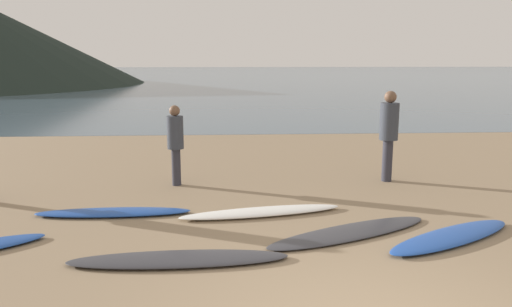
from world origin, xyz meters
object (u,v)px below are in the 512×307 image
(surfboard_3, at_px, (261,212))
(surfboard_2, at_px, (179,259))
(person_0, at_px, (389,129))
(person_2, at_px, (175,139))
(surfboard_5, at_px, (452,236))
(surfboard_4, at_px, (350,232))
(surfboard_1, at_px, (113,212))

(surfboard_3, bearing_deg, surfboard_2, -132.95)
(surfboard_3, bearing_deg, person_0, 26.75)
(surfboard_3, bearing_deg, person_2, 117.18)
(surfboard_3, distance_m, surfboard_5, 2.81)
(person_0, bearing_deg, person_2, -116.64)
(surfboard_4, relative_size, person_0, 1.50)
(surfboard_1, height_order, surfboard_3, surfboard_3)
(person_0, distance_m, person_2, 4.17)
(surfboard_3, distance_m, person_2, 2.61)
(person_0, bearing_deg, surfboard_3, -80.48)
(surfboard_2, bearing_deg, surfboard_3, 56.40)
(surfboard_5, bearing_deg, surfboard_4, 137.95)
(surfboard_3, xyz_separation_m, surfboard_4, (1.19, -0.95, -0.02))
(surfboard_4, height_order, surfboard_5, surfboard_5)
(surfboard_2, relative_size, surfboard_4, 1.00)
(person_0, bearing_deg, surfboard_2, -72.65)
(surfboard_4, bearing_deg, person_0, 38.83)
(person_2, bearing_deg, surfboard_2, 126.10)
(person_2, bearing_deg, person_0, -148.47)
(surfboard_2, xyz_separation_m, surfboard_3, (1.13, 1.78, 0.01))
(surfboard_4, height_order, person_0, person_0)
(surfboard_5, bearing_deg, surfboard_2, 158.87)
(person_0, bearing_deg, surfboard_5, -30.33)
(surfboard_4, xyz_separation_m, person_2, (-2.69, 2.89, 0.88))
(surfboard_1, bearing_deg, person_2, 65.01)
(surfboard_1, relative_size, surfboard_5, 1.02)
(surfboard_3, xyz_separation_m, person_2, (-1.51, 1.94, 0.87))
(surfboard_1, distance_m, surfboard_5, 5.03)
(surfboard_3, height_order, person_0, person_0)
(person_2, bearing_deg, surfboard_4, 163.30)
(surfboard_1, bearing_deg, surfboard_5, -16.40)
(surfboard_1, height_order, person_0, person_0)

